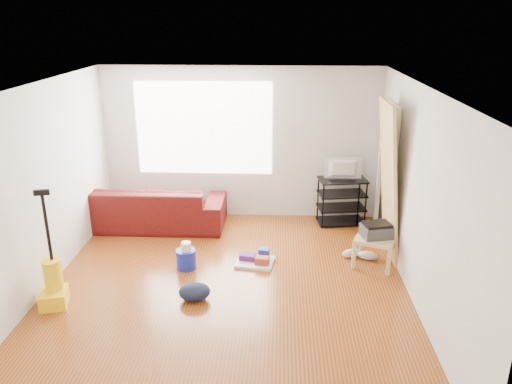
{
  "coord_description": "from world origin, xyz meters",
  "views": [
    {
      "loc": [
        0.63,
        -5.42,
        3.25
      ],
      "look_at": [
        0.34,
        0.6,
        1.09
      ],
      "focal_mm": 35.0,
      "sensor_mm": 36.0,
      "label": 1
    }
  ],
  "objects_px": {
    "sofa": "(153,226)",
    "tv_stand": "(341,201)",
    "side_table": "(375,241)",
    "vacuum": "(53,284)",
    "backpack": "(195,299)",
    "cleaning_tray": "(256,259)",
    "bucket": "(187,268)"
  },
  "relations": [
    {
      "from": "tv_stand",
      "to": "side_table",
      "type": "distance_m",
      "value": 1.47
    },
    {
      "from": "bucket",
      "to": "vacuum",
      "type": "bearing_deg",
      "value": -145.45
    },
    {
      "from": "tv_stand",
      "to": "backpack",
      "type": "xyz_separation_m",
      "value": [
        -2.01,
        -2.45,
        -0.39
      ]
    },
    {
      "from": "vacuum",
      "to": "cleaning_tray",
      "type": "bearing_deg",
      "value": 11.97
    },
    {
      "from": "sofa",
      "to": "tv_stand",
      "type": "distance_m",
      "value": 3.11
    },
    {
      "from": "tv_stand",
      "to": "side_table",
      "type": "height_order",
      "value": "tv_stand"
    },
    {
      "from": "sofa",
      "to": "vacuum",
      "type": "relative_size",
      "value": 1.66
    },
    {
      "from": "bucket",
      "to": "backpack",
      "type": "relative_size",
      "value": 0.7
    },
    {
      "from": "side_table",
      "to": "cleaning_tray",
      "type": "bearing_deg",
      "value": -178.35
    },
    {
      "from": "bucket",
      "to": "cleaning_tray",
      "type": "distance_m",
      "value": 0.96
    },
    {
      "from": "side_table",
      "to": "cleaning_tray",
      "type": "distance_m",
      "value": 1.65
    },
    {
      "from": "tv_stand",
      "to": "bucket",
      "type": "distance_m",
      "value": 2.83
    },
    {
      "from": "side_table",
      "to": "vacuum",
      "type": "relative_size",
      "value": 0.46
    },
    {
      "from": "side_table",
      "to": "bucket",
      "type": "relative_size",
      "value": 2.47
    },
    {
      "from": "sofa",
      "to": "tv_stand",
      "type": "relative_size",
      "value": 2.9
    },
    {
      "from": "sofa",
      "to": "tv_stand",
      "type": "xyz_separation_m",
      "value": [
        3.07,
        0.27,
        0.39
      ]
    },
    {
      "from": "tv_stand",
      "to": "cleaning_tray",
      "type": "relative_size",
      "value": 1.45
    },
    {
      "from": "tv_stand",
      "to": "cleaning_tray",
      "type": "height_order",
      "value": "tv_stand"
    },
    {
      "from": "side_table",
      "to": "cleaning_tray",
      "type": "height_order",
      "value": "side_table"
    },
    {
      "from": "sofa",
      "to": "bucket",
      "type": "distance_m",
      "value": 1.61
    },
    {
      "from": "side_table",
      "to": "tv_stand",
      "type": "bearing_deg",
      "value": 101.79
    },
    {
      "from": "cleaning_tray",
      "to": "backpack",
      "type": "relative_size",
      "value": 1.48
    },
    {
      "from": "tv_stand",
      "to": "side_table",
      "type": "bearing_deg",
      "value": -86.6
    },
    {
      "from": "bucket",
      "to": "vacuum",
      "type": "distance_m",
      "value": 1.71
    },
    {
      "from": "tv_stand",
      "to": "backpack",
      "type": "bearing_deg",
      "value": -137.81
    },
    {
      "from": "bucket",
      "to": "vacuum",
      "type": "relative_size",
      "value": 0.19
    },
    {
      "from": "cleaning_tray",
      "to": "tv_stand",
      "type": "bearing_deg",
      "value": 48.33
    },
    {
      "from": "tv_stand",
      "to": "sofa",
      "type": "bearing_deg",
      "value": 176.63
    },
    {
      "from": "sofa",
      "to": "backpack",
      "type": "relative_size",
      "value": 6.21
    },
    {
      "from": "bucket",
      "to": "cleaning_tray",
      "type": "height_order",
      "value": "cleaning_tray"
    },
    {
      "from": "side_table",
      "to": "backpack",
      "type": "distance_m",
      "value": 2.55
    },
    {
      "from": "tv_stand",
      "to": "bucket",
      "type": "bearing_deg",
      "value": -151.97
    }
  ]
}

